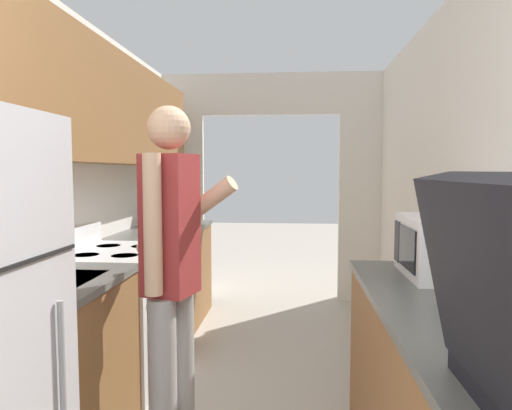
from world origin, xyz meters
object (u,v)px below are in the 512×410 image
(microwave, at_px, (444,247))
(range_oven, at_px, (117,318))
(book_stack, at_px, (481,307))
(person, at_px, (171,278))

(microwave, bearing_deg, range_oven, 162.73)
(range_oven, distance_m, microwave, 2.07)
(microwave, height_order, book_stack, microwave)
(range_oven, distance_m, book_stack, 2.25)
(book_stack, bearing_deg, person, 160.36)
(microwave, xyz_separation_m, book_stack, (-0.07, -0.65, -0.10))
(person, height_order, book_stack, person)
(microwave, bearing_deg, person, -170.62)
(person, height_order, microwave, person)
(person, bearing_deg, book_stack, -94.47)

